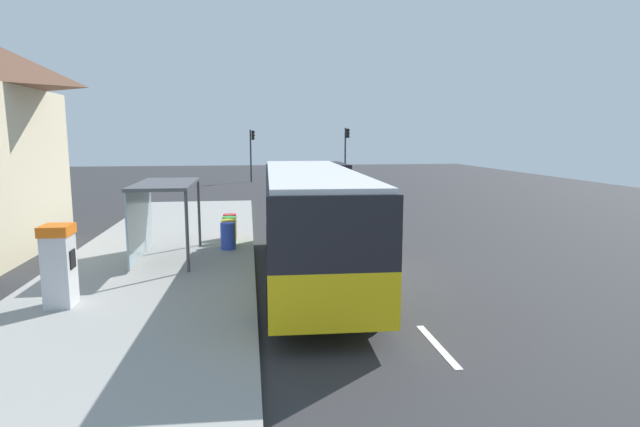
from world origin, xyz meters
TOP-DOWN VIEW (x-y plane):
  - ground_plane at (0.00, 14.00)m, footprint 56.00×92.00m
  - sidewalk_platform at (-6.40, 2.00)m, footprint 6.20×30.00m
  - lane_stripe_seg_0 at (0.25, -6.00)m, footprint 0.16×2.20m
  - lane_stripe_seg_1 at (0.25, -1.00)m, footprint 0.16×2.20m
  - lane_stripe_seg_2 at (0.25, 4.00)m, footprint 0.16×2.20m
  - lane_stripe_seg_3 at (0.25, 9.00)m, footprint 0.16×2.20m
  - lane_stripe_seg_4 at (0.25, 14.00)m, footprint 0.16×2.20m
  - lane_stripe_seg_5 at (0.25, 19.00)m, footprint 0.16×2.20m
  - lane_stripe_seg_6 at (0.25, 24.00)m, footprint 0.16×2.20m
  - lane_stripe_seg_7 at (0.25, 29.00)m, footprint 0.16×2.20m
  - bus at (-1.71, -0.80)m, footprint 2.87×11.08m
  - white_van at (2.20, 20.18)m, footprint 2.07×5.22m
  - sedan_near at (2.30, 32.02)m, footprint 1.84×4.40m
  - ticket_machine at (-7.88, -2.88)m, footprint 0.66×0.76m
  - recycling_bin_blue at (-4.20, 2.86)m, footprint 0.52×0.52m
  - recycling_bin_yellow at (-4.20, 3.56)m, footprint 0.52×0.52m
  - recycling_bin_green at (-4.20, 4.26)m, footprint 0.52×0.52m
  - recycling_bin_red at (-4.20, 4.96)m, footprint 0.52×0.52m
  - traffic_light_near_side at (5.50, 31.67)m, footprint 0.49×0.28m
  - traffic_light_far_side at (-3.10, 32.47)m, footprint 0.49×0.28m
  - bus_shelter at (-6.41, 1.77)m, footprint 1.80×4.00m

SIDE VIEW (x-z plane):
  - ground_plane at x=0.00m, z-range -0.04..0.00m
  - lane_stripe_seg_0 at x=0.25m, z-range 0.00..0.01m
  - lane_stripe_seg_1 at x=0.25m, z-range 0.00..0.01m
  - lane_stripe_seg_2 at x=0.25m, z-range 0.00..0.01m
  - lane_stripe_seg_3 at x=0.25m, z-range 0.00..0.01m
  - lane_stripe_seg_4 at x=0.25m, z-range 0.00..0.01m
  - lane_stripe_seg_5 at x=0.25m, z-range 0.00..0.01m
  - lane_stripe_seg_6 at x=0.25m, z-range 0.00..0.01m
  - lane_stripe_seg_7 at x=0.25m, z-range 0.00..0.01m
  - sidewalk_platform at x=-6.40m, z-range 0.00..0.18m
  - recycling_bin_blue at x=-4.20m, z-range 0.18..1.13m
  - recycling_bin_yellow at x=-4.20m, z-range 0.18..1.13m
  - recycling_bin_green at x=-4.20m, z-range 0.18..1.13m
  - recycling_bin_red at x=-4.20m, z-range 0.18..1.13m
  - sedan_near at x=2.30m, z-range 0.03..1.55m
  - ticket_machine at x=-7.88m, z-range 0.20..2.14m
  - white_van at x=2.20m, z-range 0.19..2.49m
  - bus at x=-1.71m, z-range 0.24..3.45m
  - bus_shelter at x=-6.41m, z-range 0.85..3.35m
  - traffic_light_far_side at x=-3.10m, z-range 0.79..5.53m
  - traffic_light_near_side at x=5.50m, z-range 0.81..5.73m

